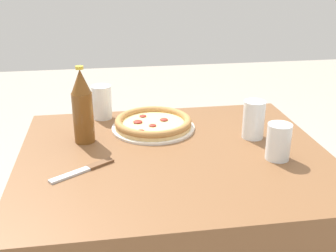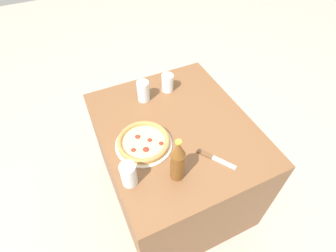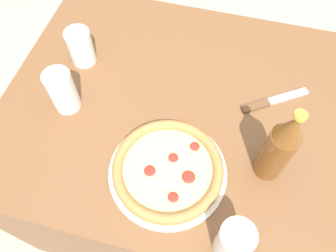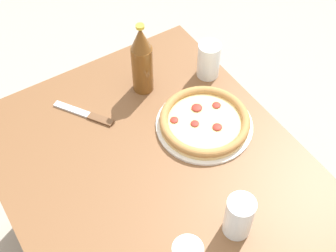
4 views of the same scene
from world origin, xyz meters
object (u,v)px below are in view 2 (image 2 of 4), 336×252
object	(u,v)px
beer_bottle	(178,160)
knife	(214,158)
glass_orange_juice	(168,83)
glass_cola	(129,175)
pizza_margherita	(144,142)
glass_iced_tea	(143,92)

from	to	relation	value
beer_bottle	knife	distance (m)	0.24
glass_orange_juice	glass_cola	bearing A→B (deg)	140.19
pizza_margherita	glass_cola	distance (m)	0.23
glass_iced_tea	knife	bearing A→B (deg)	-164.29
pizza_margherita	glass_iced_tea	size ratio (longest dim) A/B	2.30
pizza_margherita	glass_cola	size ratio (longest dim) A/B	2.35
glass_iced_tea	knife	xyz separation A→B (m)	(-0.56, -0.16, -0.06)
glass_cola	knife	bearing A→B (deg)	-97.31
glass_orange_juice	glass_iced_tea	distance (m)	0.17
pizza_margherita	knife	distance (m)	0.37
pizza_margherita	beer_bottle	size ratio (longest dim) A/B	1.16
pizza_margherita	glass_iced_tea	bearing A→B (deg)	-21.57
glass_cola	knife	xyz separation A→B (m)	(-0.05, -0.42, -0.06)
glass_cola	glass_iced_tea	size ratio (longest dim) A/B	0.98
pizza_margherita	glass_cola	world-z (taller)	glass_cola
glass_iced_tea	knife	size ratio (longest dim) A/B	0.70
glass_orange_juice	beer_bottle	xyz separation A→B (m)	(-0.58, 0.22, 0.07)
pizza_margherita	knife	bearing A→B (deg)	-129.12
pizza_margherita	glass_cola	xyz separation A→B (m)	(-0.18, 0.14, 0.04)
beer_bottle	glass_iced_tea	bearing A→B (deg)	-5.48
glass_orange_juice	beer_bottle	world-z (taller)	beer_bottle
glass_orange_juice	beer_bottle	size ratio (longest dim) A/B	0.44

